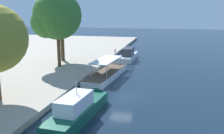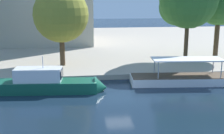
% 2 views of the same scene
% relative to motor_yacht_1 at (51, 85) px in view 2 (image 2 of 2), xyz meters
% --- Properties ---
extents(ground_plane, '(220.00, 220.00, 0.00)m').
position_rel_motor_yacht_1_xyz_m(ground_plane, '(6.37, -2.69, -0.68)').
color(ground_plane, '#142333').
extents(dock_promenade, '(120.00, 55.00, 0.59)m').
position_rel_motor_yacht_1_xyz_m(dock_promenade, '(6.37, 31.08, -0.39)').
color(dock_promenade, '#A39989').
rests_on(dock_promenade, ground_plane).
extents(motor_yacht_1, '(11.07, 3.18, 4.40)m').
position_rel_motor_yacht_1_xyz_m(motor_yacht_1, '(0.00, 0.00, 0.00)').
color(motor_yacht_1, '#14513D').
rests_on(motor_yacht_1, ground_plane).
extents(tour_boat_2, '(13.39, 3.90, 3.85)m').
position_rel_motor_yacht_1_xyz_m(tour_boat_2, '(15.33, 0.98, -0.34)').
color(tour_boat_2, white).
rests_on(tour_boat_2, ground_plane).
extents(tree_0, '(7.74, 7.76, 12.20)m').
position_rel_motor_yacht_1_xyz_m(tree_0, '(17.41, 10.28, 8.03)').
color(tree_0, '#4C3823').
rests_on(tree_0, dock_promenade).
extents(tree_1, '(6.93, 6.99, 9.91)m').
position_rel_motor_yacht_1_xyz_m(tree_1, '(0.51, 9.64, 6.38)').
color(tree_1, '#4C3823').
rests_on(tree_1, dock_promenade).
extents(tree_2, '(6.71, 6.71, 11.42)m').
position_rel_motor_yacht_1_xyz_m(tree_2, '(22.51, 11.37, 7.95)').
color(tree_2, '#4C3823').
rests_on(tree_2, dock_promenade).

